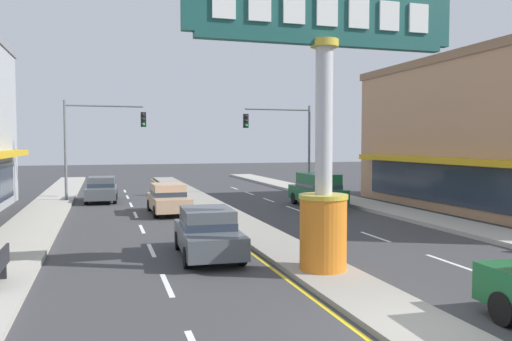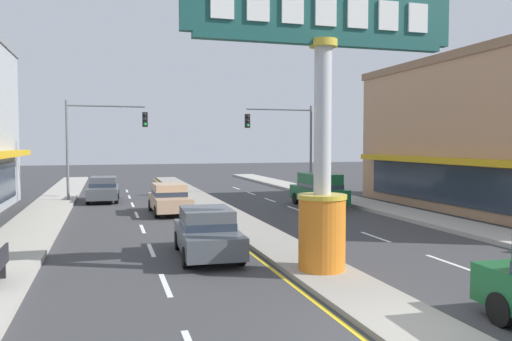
{
  "view_description": "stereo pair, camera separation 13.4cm",
  "coord_description": "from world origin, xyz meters",
  "views": [
    {
      "loc": [
        -5.76,
        -8.07,
        3.63
      ],
      "look_at": [
        -0.31,
        9.99,
        2.6
      ],
      "focal_mm": 35.56,
      "sensor_mm": 36.0,
      "label": 1
    },
    {
      "loc": [
        -5.63,
        -8.1,
        3.63
      ],
      "look_at": [
        -0.31,
        9.99,
        2.6
      ],
      "focal_mm": 35.56,
      "sensor_mm": 36.0,
      "label": 2
    }
  ],
  "objects": [
    {
      "name": "district_sign",
      "position": [
        0.0,
        4.62,
        4.23
      ],
      "size": [
        7.73,
        1.35,
        7.89
      ],
      "color": "orange",
      "rests_on": "median_strip"
    },
    {
      "name": "storefront_right",
      "position": [
        14.92,
        13.87,
        4.14
      ],
      "size": [
        8.7,
        18.46,
        8.28
      ],
      "color": "tan",
      "rests_on": "ground"
    },
    {
      "name": "lane_markings",
      "position": [
        0.0,
        16.65,
        0.0
      ],
      "size": [
        8.65,
        52.0,
        0.01
      ],
      "color": "silver",
      "rests_on": "ground"
    },
    {
      "name": "traffic_light_left_side",
      "position": [
        -6.19,
        24.47,
        4.25
      ],
      "size": [
        4.86,
        0.46,
        6.2
      ],
      "color": "slate",
      "rests_on": "ground"
    },
    {
      "name": "sedan_far_right_lane",
      "position": [
        -5.9,
        24.56,
        0.79
      ],
      "size": [
        1.97,
        4.37,
        1.53
      ],
      "color": "#4C5156",
      "rests_on": "ground"
    },
    {
      "name": "traffic_light_right_side",
      "position": [
        6.19,
        24.56,
        4.25
      ],
      "size": [
        4.86,
        0.46,
        6.2
      ],
      "color": "slate",
      "rests_on": "ground"
    },
    {
      "name": "sedan_far_left_oncoming",
      "position": [
        -2.6,
        7.75,
        0.79
      ],
      "size": [
        1.99,
        4.38,
        1.53
      ],
      "color": "#4C5156",
      "rests_on": "ground"
    },
    {
      "name": "sidewalk_right",
      "position": [
        8.7,
        16.0,
        0.09
      ],
      "size": [
        2.29,
        60.0,
        0.18
      ],
      "primitive_type": "cube",
      "color": "#ADA89E",
      "rests_on": "ground"
    },
    {
      "name": "sidewalk_left",
      "position": [
        -8.7,
        16.0,
        0.09
      ],
      "size": [
        2.29,
        60.0,
        0.18
      ],
      "primitive_type": "cube",
      "color": "#ADA89E",
      "rests_on": "ground"
    },
    {
      "name": "ground_plane",
      "position": [
        0.0,
        0.0,
        0.0
      ],
      "size": [
        160.0,
        160.0,
        0.0
      ],
      "primitive_type": "plane",
      "color": "#3A3A3D"
    },
    {
      "name": "suv_near_right_lane",
      "position": [
        5.9,
        18.46,
        0.98
      ],
      "size": [
        2.06,
        4.65,
        1.9
      ],
      "color": "#14562D",
      "rests_on": "ground"
    },
    {
      "name": "sedan_near_left_lane",
      "position": [
        -2.61,
        17.98,
        0.79
      ],
      "size": [
        1.91,
        4.34,
        1.53
      ],
      "color": "tan",
      "rests_on": "ground"
    },
    {
      "name": "median_strip",
      "position": [
        0.0,
        18.0,
        0.07
      ],
      "size": [
        1.91,
        52.0,
        0.14
      ],
      "primitive_type": "cube",
      "color": "gray",
      "rests_on": "ground"
    }
  ]
}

